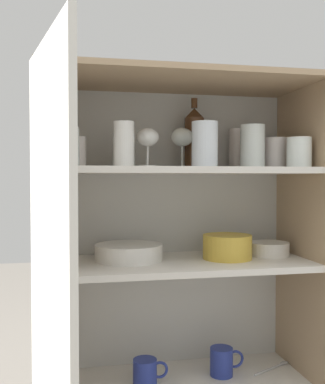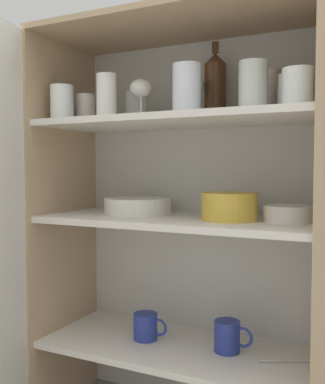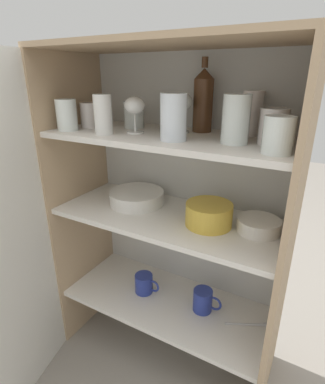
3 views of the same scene
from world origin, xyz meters
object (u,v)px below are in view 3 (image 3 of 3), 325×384
Objects in this scene: mixing_bowl_large at (209,214)px; coffee_mug_primary at (203,300)px; serving_bowl_small at (259,225)px; wine_bottle at (203,100)px; plate_stack_white at (137,197)px.

coffee_mug_primary is at bearing 111.15° from mixing_bowl_large.
mixing_bowl_large is 1.14× the size of serving_bowl_small.
coffee_mug_primary is (-0.17, -0.01, -0.39)m from serving_bowl_small.
wine_bottle reaches higher than coffee_mug_primary.
mixing_bowl_large is at bearing -68.85° from coffee_mug_primary.
coffee_mug_primary is (-0.01, 0.02, -0.40)m from mixing_bowl_large.
serving_bowl_small is at bearing 12.51° from mixing_bowl_large.
plate_stack_white reaches higher than coffee_mug_primary.
plate_stack_white is 0.50m from coffee_mug_primary.
plate_stack_white reaches higher than serving_bowl_small.
coffee_mug_primary is at bearing -48.73° from wine_bottle.
wine_bottle is 1.71× the size of serving_bowl_small.
serving_bowl_small is (0.17, 0.04, -0.02)m from mixing_bowl_large.
wine_bottle is at bearing 131.27° from coffee_mug_primary.
plate_stack_white is 1.55× the size of serving_bowl_small.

